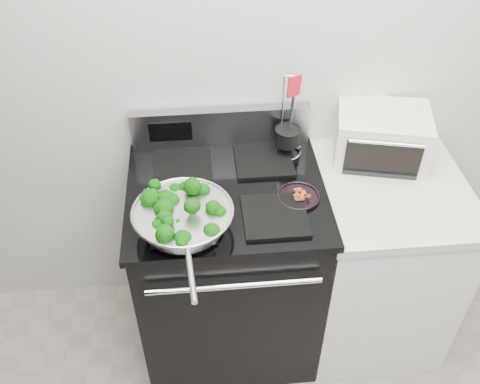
{
  "coord_description": "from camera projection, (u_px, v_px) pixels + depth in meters",
  "views": [
    {
      "loc": [
        -0.39,
        -0.17,
        2.35
      ],
      "look_at": [
        -0.25,
        1.36,
        0.98
      ],
      "focal_mm": 40.0,
      "sensor_mm": 36.0,
      "label": 1
    }
  ],
  "objects": [
    {
      "name": "broccoli_pile",
      "position": [
        183.0,
        213.0,
        1.91
      ],
      "size": [
        0.29,
        0.29,
        0.1
      ],
      "primitive_type": null,
      "color": "black",
      "rests_on": "skillet"
    },
    {
      "name": "back_wall",
      "position": [
        294.0,
        54.0,
        2.12
      ],
      "size": [
        4.0,
        0.02,
        2.7
      ],
      "primitive_type": "cube",
      "color": "beige",
      "rests_on": "ground"
    },
    {
      "name": "skillet",
      "position": [
        183.0,
        217.0,
        1.92
      ],
      "size": [
        0.37,
        0.59,
        0.08
      ],
      "rotation": [
        0.0,
        0.0,
        0.08
      ],
      "color": "silver",
      "rests_on": "gas_range"
    },
    {
      "name": "gas_range",
      "position": [
        228.0,
        266.0,
        2.42
      ],
      "size": [
        0.79,
        0.69,
        1.13
      ],
      "color": "black",
      "rests_on": "floor"
    },
    {
      "name": "bacon_plate",
      "position": [
        299.0,
        194.0,
        2.07
      ],
      "size": [
        0.17,
        0.17,
        0.04
      ],
      "rotation": [
        0.0,
        0.0,
        -0.13
      ],
      "color": "black",
      "rests_on": "gas_range"
    },
    {
      "name": "counter",
      "position": [
        375.0,
        260.0,
        2.49
      ],
      "size": [
        0.62,
        0.68,
        0.92
      ],
      "color": "white",
      "rests_on": "floor"
    },
    {
      "name": "utensil_holder",
      "position": [
        287.0,
        140.0,
        2.25
      ],
      "size": [
        0.12,
        0.12,
        0.38
      ],
      "rotation": [
        0.0,
        0.0,
        0.41
      ],
      "color": "silver",
      "rests_on": "gas_range"
    },
    {
      "name": "toaster_oven",
      "position": [
        381.0,
        136.0,
        2.25
      ],
      "size": [
        0.43,
        0.37,
        0.22
      ],
      "rotation": [
        0.0,
        0.0,
        -0.23
      ],
      "color": "silver",
      "rests_on": "counter"
    }
  ]
}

